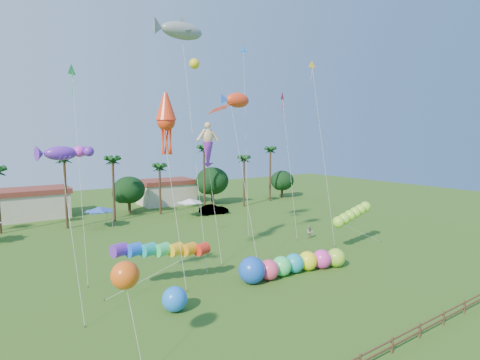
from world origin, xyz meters
TOP-DOWN VIEW (x-y plane):
  - ground at (0.00, 0.00)m, footprint 160.00×160.00m
  - tree_line at (3.57, 44.00)m, footprint 69.46×8.91m
  - buildings_row at (-3.09, 50.00)m, footprint 35.00×7.00m
  - tent_row at (-6.00, 36.33)m, footprint 31.00×4.00m
  - fence at (0.00, -6.00)m, footprint 36.12×0.12m
  - car_b at (12.45, 35.82)m, footprint 5.11×2.55m
  - spectator_b at (14.51, 15.26)m, footprint 1.03×1.04m
  - caterpillar_inflatable at (3.78, 7.17)m, footprint 11.79×3.59m
  - blue_ball at (-8.36, 6.47)m, footprint 1.88×1.88m
  - rainbow_tube at (-5.79, 10.63)m, footprint 10.58×2.11m
  - green_worm at (13.34, 9.65)m, footprint 11.01×4.15m
  - orange_ball_kite at (-13.45, 1.61)m, footprint 2.03×2.56m
  - merman_kite at (0.45, 16.68)m, footprint 2.16×4.61m
  - fish_kite at (3.22, 15.09)m, footprint 4.35×6.17m
  - shark_kite at (-1.44, 18.56)m, footprint 6.54×9.14m
  - squid_kite at (-5.53, 13.80)m, footprint 2.33×5.84m
  - lobster_kite at (-14.82, 11.07)m, footprint 4.30×5.17m
  - delta_kite_red at (14.12, 20.37)m, footprint 2.18×5.35m
  - delta_kite_yellow at (14.77, 15.60)m, footprint 1.16×5.01m
  - delta_kite_green at (-12.36, 18.58)m, footprint 1.12×4.35m
  - delta_kite_blue at (10.42, 24.20)m, footprint 2.63×4.21m

SIDE VIEW (x-z plane):
  - ground at x=0.00m, z-range 0.00..0.00m
  - fence at x=0.00m, z-range 0.11..1.11m
  - car_b at x=12.45m, z-range 0.00..1.61m
  - spectator_b at x=14.51m, z-range 0.00..1.69m
  - blue_ball at x=-8.36m, z-range 0.00..1.88m
  - caterpillar_inflatable at x=3.78m, z-range -0.19..2.21m
  - buildings_row at x=-3.09m, z-range 0.00..4.00m
  - tent_row at x=-6.00m, z-range 2.45..3.05m
  - rainbow_tube at x=-5.79m, z-range 1.18..4.67m
  - green_worm at x=13.34m, z-range 1.29..5.47m
  - tree_line at x=3.57m, z-range -1.22..9.78m
  - orange_ball_kite at x=-13.45m, z-range 2.29..8.46m
  - lobster_kite at x=-14.82m, z-range 5.51..18.01m
  - merman_kite at x=0.45m, z-range 4.77..18.89m
  - squid_kite at x=-5.53m, z-range 5.83..22.86m
  - fish_kite at x=3.22m, z-range 7.98..25.70m
  - delta_kite_red at x=14.12m, z-range 8.60..27.61m
  - delta_kite_green at x=-12.36m, z-range 8.82..28.30m
  - delta_kite_yellow at x=14.77m, z-range 10.12..32.51m
  - shark_kite at x=-1.44m, z-range 11.44..36.53m
  - delta_kite_blue at x=10.42m, z-range 11.55..36.86m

